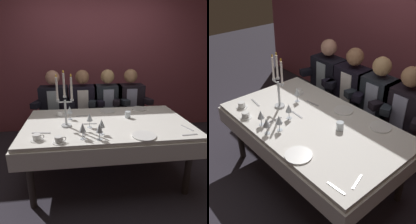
% 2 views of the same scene
% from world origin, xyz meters
% --- Properties ---
extents(ground_plane, '(12.00, 12.00, 0.00)m').
position_xyz_m(ground_plane, '(0.00, 0.00, 0.00)').
color(ground_plane, '#2E2A34').
extents(back_wall, '(6.00, 0.12, 2.70)m').
position_xyz_m(back_wall, '(0.00, 1.66, 1.35)').
color(back_wall, '#89404B').
rests_on(back_wall, ground_plane).
extents(dining_table, '(1.94, 1.14, 0.74)m').
position_xyz_m(dining_table, '(0.00, 0.00, 0.62)').
color(dining_table, silver).
rests_on(dining_table, ground_plane).
extents(candelabra, '(0.19, 0.11, 0.62)m').
position_xyz_m(candelabra, '(-0.47, -0.08, 1.00)').
color(candelabra, silver).
rests_on(candelabra, dining_table).
extents(dinner_plate_0, '(0.24, 0.24, 0.01)m').
position_xyz_m(dinner_plate_0, '(0.31, -0.44, 0.75)').
color(dinner_plate_0, white).
rests_on(dinner_plate_0, dining_table).
extents(dinner_plate_1, '(0.21, 0.21, 0.01)m').
position_xyz_m(dinner_plate_1, '(0.51, 0.43, 0.75)').
color(dinner_plate_1, white).
rests_on(dinner_plate_1, dining_table).
extents(dinner_plate_2, '(0.21, 0.21, 0.01)m').
position_xyz_m(dinner_plate_2, '(0.06, 0.38, 0.75)').
color(dinner_plate_2, white).
rests_on(dinner_plate_2, dining_table).
extents(wine_glass_0, '(0.07, 0.07, 0.16)m').
position_xyz_m(wine_glass_0, '(-0.44, 0.14, 0.85)').
color(wine_glass_0, silver).
rests_on(wine_glass_0, dining_table).
extents(wine_glass_1, '(0.07, 0.07, 0.16)m').
position_xyz_m(wine_glass_1, '(-0.30, -0.42, 0.85)').
color(wine_glass_1, silver).
rests_on(wine_glass_1, dining_table).
extents(wine_glass_2, '(0.07, 0.07, 0.16)m').
position_xyz_m(wine_glass_2, '(-0.21, -0.14, 0.85)').
color(wine_glass_2, silver).
rests_on(wine_glass_2, dining_table).
extents(wine_glass_3, '(0.07, 0.07, 0.16)m').
position_xyz_m(wine_glass_3, '(-0.14, -0.45, 0.86)').
color(wine_glass_3, silver).
rests_on(wine_glass_3, dining_table).
extents(wine_glass_4, '(0.07, 0.07, 0.16)m').
position_xyz_m(wine_glass_4, '(-0.11, -0.34, 0.85)').
color(wine_glass_4, silver).
rests_on(wine_glass_4, dining_table).
extents(water_tumbler_0, '(0.07, 0.07, 0.08)m').
position_xyz_m(water_tumbler_0, '(0.27, 0.10, 0.78)').
color(water_tumbler_0, silver).
rests_on(water_tumbler_0, dining_table).
extents(coffee_cup_0, '(0.13, 0.12, 0.06)m').
position_xyz_m(coffee_cup_0, '(-0.73, -0.39, 0.77)').
color(coffee_cup_0, white).
rests_on(coffee_cup_0, dining_table).
extents(coffee_cup_1, '(0.13, 0.12, 0.06)m').
position_xyz_m(coffee_cup_1, '(-0.56, 0.27, 0.77)').
color(coffee_cup_1, white).
rests_on(coffee_cup_1, dining_table).
extents(coffee_cup_2, '(0.13, 0.12, 0.06)m').
position_xyz_m(coffee_cup_2, '(-0.52, -0.47, 0.77)').
color(coffee_cup_2, white).
rests_on(coffee_cup_2, dining_table).
extents(spoon_0, '(0.07, 0.17, 0.01)m').
position_xyz_m(spoon_0, '(0.83, -0.29, 0.74)').
color(spoon_0, '#B7B7BC').
rests_on(spoon_0, dining_table).
extents(spoon_1, '(0.17, 0.04, 0.01)m').
position_xyz_m(spoon_1, '(-0.28, 0.23, 0.74)').
color(spoon_1, '#B7B7BC').
rests_on(spoon_1, dining_table).
extents(fork_2, '(0.17, 0.03, 0.01)m').
position_xyz_m(fork_2, '(-0.21, -0.04, 0.74)').
color(fork_2, '#B7B7BC').
rests_on(fork_2, dining_table).
extents(fork_3, '(0.17, 0.03, 0.01)m').
position_xyz_m(fork_3, '(0.77, -0.46, 0.74)').
color(fork_3, '#B7B7BC').
rests_on(fork_3, dining_table).
extents(knife_4, '(0.19, 0.04, 0.01)m').
position_xyz_m(knife_4, '(-0.72, -0.23, 0.74)').
color(knife_4, '#B7B7BC').
rests_on(knife_4, dining_table).
extents(spoon_5, '(0.03, 0.17, 0.01)m').
position_xyz_m(spoon_5, '(-0.28, -0.28, 0.74)').
color(spoon_5, '#B7B7BC').
rests_on(spoon_5, dining_table).
extents(seated_diner_0, '(0.63, 0.48, 1.24)m').
position_xyz_m(seated_diner_0, '(-0.70, 0.89, 0.74)').
color(seated_diner_0, black).
rests_on(seated_diner_0, ground_plane).
extents(seated_diner_1, '(0.63, 0.48, 1.24)m').
position_xyz_m(seated_diner_1, '(-0.26, 0.89, 0.74)').
color(seated_diner_1, black).
rests_on(seated_diner_1, ground_plane).
extents(seated_diner_2, '(0.63, 0.48, 1.24)m').
position_xyz_m(seated_diner_2, '(0.13, 0.89, 0.74)').
color(seated_diner_2, black).
rests_on(seated_diner_2, ground_plane).
extents(seated_diner_3, '(0.63, 0.48, 1.24)m').
position_xyz_m(seated_diner_3, '(0.49, 0.89, 0.74)').
color(seated_diner_3, black).
rests_on(seated_diner_3, ground_plane).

